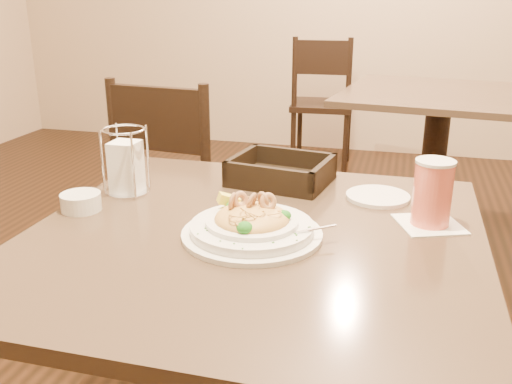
% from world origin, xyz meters
% --- Properties ---
extents(main_table, '(0.90, 0.90, 0.76)m').
position_xyz_m(main_table, '(0.00, 0.00, 0.52)').
color(main_table, black).
rests_on(main_table, ground).
extents(background_table, '(1.01, 1.01, 0.76)m').
position_xyz_m(background_table, '(0.43, 1.86, 0.52)').
color(background_table, black).
rests_on(background_table, ground).
extents(dining_chair_near, '(0.46, 0.46, 0.93)m').
position_xyz_m(dining_chair_near, '(-0.54, 0.89, 0.50)').
color(dining_chair_near, black).
rests_on(dining_chair_near, ground).
extents(dining_chair_far, '(0.45, 0.45, 0.93)m').
position_xyz_m(dining_chair_far, '(-0.30, 2.91, 0.50)').
color(dining_chair_far, black).
rests_on(dining_chair_far, ground).
extents(pasta_bowl, '(0.30, 0.28, 0.09)m').
position_xyz_m(pasta_bowl, '(0.00, -0.02, 0.78)').
color(pasta_bowl, white).
rests_on(pasta_bowl, main_table).
extents(drink_glass, '(0.16, 0.16, 0.14)m').
position_xyz_m(drink_glass, '(0.34, 0.13, 0.83)').
color(drink_glass, white).
rests_on(drink_glass, main_table).
extents(bread_basket, '(0.26, 0.23, 0.06)m').
position_xyz_m(bread_basket, '(-0.02, 0.33, 0.78)').
color(bread_basket, black).
rests_on(bread_basket, main_table).
extents(napkin_caddy, '(0.10, 0.10, 0.16)m').
position_xyz_m(napkin_caddy, '(-0.35, 0.15, 0.83)').
color(napkin_caddy, silver).
rests_on(napkin_caddy, main_table).
extents(side_plate, '(0.16, 0.16, 0.01)m').
position_xyz_m(side_plate, '(0.23, 0.27, 0.76)').
color(side_plate, white).
rests_on(side_plate, main_table).
extents(butter_ramekin, '(0.09, 0.09, 0.04)m').
position_xyz_m(butter_ramekin, '(-0.40, 0.02, 0.78)').
color(butter_ramekin, white).
rests_on(butter_ramekin, main_table).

